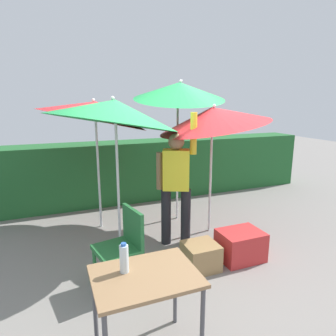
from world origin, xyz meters
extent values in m
plane|color=gray|center=(0.00, 0.00, 0.00)|extent=(24.00, 24.00, 0.00)
cube|color=#23602D|center=(0.00, 2.36, 0.61)|extent=(8.00, 0.70, 1.22)
cylinder|color=silver|center=(0.73, 0.36, 0.83)|extent=(0.04, 0.04, 1.65)
cone|color=red|center=(0.73, 0.34, 1.80)|extent=(1.67, 1.64, 0.59)
sphere|color=silver|center=(0.72, 0.32, 1.96)|extent=(0.05, 0.05, 0.05)
cylinder|color=silver|center=(-0.71, 0.37, 0.87)|extent=(0.04, 0.04, 1.74)
cone|color=green|center=(-0.71, 0.39, 1.89)|extent=(1.78, 1.76, 0.68)
sphere|color=silver|center=(-0.72, 0.42, 2.06)|extent=(0.05, 0.05, 0.05)
cylinder|color=silver|center=(0.46, 1.02, 1.03)|extent=(0.04, 0.04, 2.06)
cone|color=green|center=(0.48, 1.01, 2.19)|extent=(1.52, 1.51, 0.60)
sphere|color=silver|center=(0.50, 1.01, 2.34)|extent=(0.05, 0.05, 0.05)
cylinder|color=silver|center=(-0.85, 1.16, 0.87)|extent=(0.04, 0.04, 1.73)
cone|color=red|center=(-0.85, 1.19, 1.88)|extent=(1.71, 1.68, 0.71)
sphere|color=silver|center=(-0.86, 1.22, 2.04)|extent=(0.05, 0.05, 0.05)
cylinder|color=black|center=(0.19, 0.10, 0.41)|extent=(0.14, 0.14, 0.82)
cylinder|color=black|center=(-0.06, 0.22, 0.41)|extent=(0.14, 0.14, 0.82)
cube|color=yellow|center=(0.06, 0.16, 1.10)|extent=(0.42, 0.35, 0.56)
sphere|color=#8C6647|center=(0.06, 0.16, 1.49)|extent=(0.22, 0.22, 0.22)
cylinder|color=yellow|center=(0.27, 0.06, 1.60)|extent=(0.12, 0.12, 0.56)
cylinder|color=#8C6647|center=(-0.14, 0.26, 1.08)|extent=(0.12, 0.12, 0.52)
cylinder|color=#236633|center=(-1.17, -0.43, 0.22)|extent=(0.04, 0.04, 0.44)
cylinder|color=#236633|center=(-1.09, -0.80, 0.22)|extent=(0.04, 0.04, 0.44)
cylinder|color=#236633|center=(-0.79, -0.35, 0.22)|extent=(0.04, 0.04, 0.44)
cylinder|color=#236633|center=(-0.72, -0.73, 0.22)|extent=(0.04, 0.04, 0.44)
cube|color=#236633|center=(-0.94, -0.58, 0.47)|extent=(0.52, 0.52, 0.05)
cube|color=#236633|center=(-0.75, -0.54, 0.69)|extent=(0.13, 0.44, 0.40)
cube|color=red|center=(0.68, -0.55, 0.19)|extent=(0.55, 0.43, 0.38)
cube|color=#9E7A4C|center=(0.09, -0.56, 0.16)|extent=(0.40, 0.38, 0.33)
cylinder|color=#4C4C51|center=(-0.56, -1.28, 0.35)|extent=(0.04, 0.04, 0.71)
cylinder|color=#4C4C51|center=(-1.28, -1.28, 0.35)|extent=(0.04, 0.04, 0.71)
cylinder|color=#4C4C51|center=(-0.56, -1.80, 0.35)|extent=(0.04, 0.04, 0.71)
cube|color=#99724C|center=(-0.92, -1.54, 0.72)|extent=(0.80, 0.60, 0.03)
cylinder|color=silver|center=(-1.06, -1.45, 0.85)|extent=(0.07, 0.07, 0.22)
cylinder|color=#2D60B7|center=(-1.06, -1.45, 0.97)|extent=(0.04, 0.04, 0.02)
camera|label=1|loc=(-1.50, -3.47, 2.02)|focal=31.51mm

